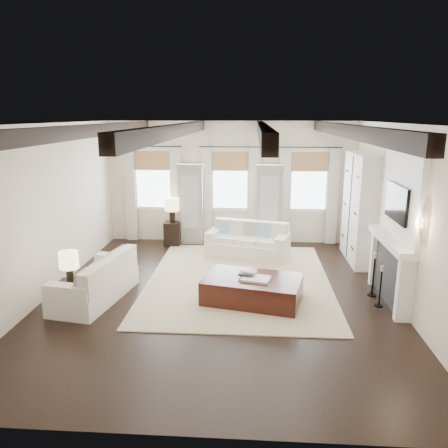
# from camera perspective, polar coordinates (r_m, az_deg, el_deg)

# --- Properties ---
(ground) EXTENTS (7.50, 7.50, 0.00)m
(ground) POSITION_cam_1_polar(r_m,az_deg,el_deg) (8.41, -0.59, -9.39)
(ground) COLOR black
(ground) RESTS_ON ground
(room_shell) EXTENTS (6.54, 7.54, 3.22)m
(room_shell) POSITION_cam_1_polar(r_m,az_deg,el_deg) (8.71, 4.76, 4.39)
(room_shell) COLOR white
(room_shell) RESTS_ON ground
(area_rug) EXTENTS (3.72, 4.72, 0.02)m
(area_rug) POSITION_cam_1_polar(r_m,az_deg,el_deg) (9.17, 1.92, -7.28)
(area_rug) COLOR beige
(area_rug) RESTS_ON ground
(sofa_back) EXTENTS (2.09, 1.33, 0.83)m
(sofa_back) POSITION_cam_1_polar(r_m,az_deg,el_deg) (10.59, 3.20, -2.46)
(sofa_back) COLOR white
(sofa_back) RESTS_ON ground
(sofa_left) EXTENTS (1.19, 2.05, 0.83)m
(sofa_left) POSITION_cam_1_polar(r_m,az_deg,el_deg) (8.47, -16.16, -7.31)
(sofa_left) COLOR white
(sofa_left) RESTS_ON ground
(ottoman) EXTENTS (1.93, 1.44, 0.45)m
(ottoman) POSITION_cam_1_polar(r_m,az_deg,el_deg) (8.13, 3.75, -8.53)
(ottoman) COLOR black
(ottoman) RESTS_ON ground
(tray) EXTENTS (0.57, 0.48, 0.04)m
(tray) POSITION_cam_1_polar(r_m,az_deg,el_deg) (7.96, 4.18, -7.13)
(tray) COLOR white
(tray) RESTS_ON ottoman
(book_lower) EXTENTS (0.30, 0.25, 0.04)m
(book_lower) POSITION_cam_1_polar(r_m,az_deg,el_deg) (8.06, 2.92, -6.54)
(book_lower) COLOR #262628
(book_lower) RESTS_ON tray
(book_upper) EXTENTS (0.25, 0.22, 0.03)m
(book_upper) POSITION_cam_1_polar(r_m,az_deg,el_deg) (8.07, 3.46, -6.24)
(book_upper) COLOR beige
(book_upper) RESTS_ON book_lower
(side_table_front) EXTENTS (0.50, 0.50, 0.50)m
(side_table_front) POSITION_cam_1_polar(r_m,az_deg,el_deg) (8.21, -19.24, -8.92)
(side_table_front) COLOR black
(side_table_front) RESTS_ON ground
(lamp_front) EXTENTS (0.33, 0.33, 0.57)m
(lamp_front) POSITION_cam_1_polar(r_m,az_deg,el_deg) (7.99, -19.61, -4.68)
(lamp_front) COLOR black
(lamp_front) RESTS_ON side_table_front
(side_table_back) EXTENTS (0.41, 0.41, 0.62)m
(side_table_back) POSITION_cam_1_polar(r_m,az_deg,el_deg) (11.57, -6.71, -1.25)
(side_table_back) COLOR black
(side_table_back) RESTS_ON ground
(lamp_back) EXTENTS (0.37, 0.37, 0.64)m
(lamp_back) POSITION_cam_1_polar(r_m,az_deg,el_deg) (11.39, -6.82, 2.36)
(lamp_back) COLOR black
(lamp_back) RESTS_ON side_table_back
(candlestick_near) EXTENTS (0.16, 0.16, 0.77)m
(candlestick_near) POSITION_cam_1_polar(r_m,az_deg,el_deg) (8.35, 19.73, -8.06)
(candlestick_near) COLOR black
(candlestick_near) RESTS_ON ground
(candlestick_far) EXTENTS (0.17, 0.17, 0.86)m
(candlestick_far) POSITION_cam_1_polar(r_m,az_deg,el_deg) (8.77, 18.91, -6.67)
(candlestick_far) COLOR black
(candlestick_far) RESTS_ON ground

